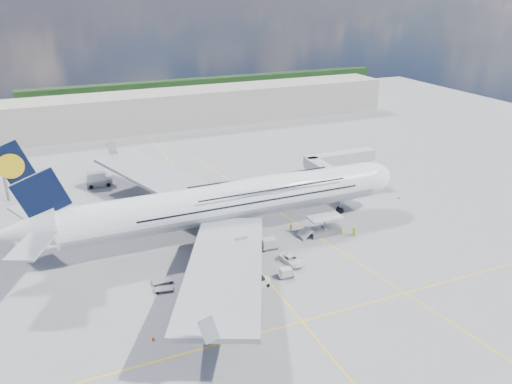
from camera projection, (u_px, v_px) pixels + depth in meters
name	position (u px, v px, depth m)	size (l,w,h in m)	color
ground	(249.00, 257.00, 88.48)	(300.00, 300.00, 0.00)	gray
taxi_line_main	(249.00, 257.00, 88.48)	(0.25, 220.00, 0.01)	yellow
taxi_line_cross	(302.00, 321.00, 71.45)	(120.00, 0.25, 0.01)	yellow
taxi_line_diag	(294.00, 222.00, 102.08)	(0.25, 100.00, 0.01)	yellow
airliner	(230.00, 201.00, 94.49)	(77.26, 79.15, 23.71)	white
jet_bridge	(334.00, 164.00, 114.54)	(18.80, 12.10, 8.50)	#B7B7BC
cargo_loader	(323.00, 228.00, 96.58)	(8.53, 3.20, 3.67)	silver
terminal	(141.00, 112.00, 167.09)	(180.00, 16.00, 12.00)	#B2AD9E
tree_line	(212.00, 87.00, 220.69)	(160.00, 6.00, 8.00)	#193814
dolly_row_a	(162.00, 281.00, 80.74)	(3.31, 1.80, 0.48)	gray
dolly_row_b	(212.00, 266.00, 84.06)	(2.97, 2.13, 1.69)	gray
dolly_row_c	(203.00, 292.00, 77.72)	(3.41, 2.09, 0.47)	gray
dolly_back	(164.00, 289.00, 78.65)	(3.09, 2.02, 0.42)	gray
dolly_nose_far	(286.00, 273.00, 82.07)	(2.69, 1.57, 1.65)	gray
dolly_nose_near	(269.00, 243.00, 90.90)	(3.50, 2.05, 2.13)	gray
baggage_tug	(261.00, 282.00, 79.50)	(2.88, 1.41, 1.78)	silver
catering_truck_inner	(175.00, 209.00, 103.67)	(6.90, 3.78, 3.89)	gray
catering_truck_outer	(99.00, 180.00, 119.64)	(6.10, 2.42, 3.62)	gray
service_van	(291.00, 260.00, 86.28)	(2.38, 5.17, 1.44)	white
crew_nose	(342.00, 232.00, 95.84)	(0.57, 0.37, 1.55)	#D4FF1A
crew_loader	(291.00, 228.00, 97.63)	(0.77, 0.60, 1.58)	#B1E418
crew_wing	(219.00, 257.00, 86.80)	(1.12, 0.47, 1.92)	#D5EB18
crew_van	(354.00, 231.00, 95.92)	(0.94, 0.61, 1.91)	#B9FF1A
crew_tug	(266.00, 284.00, 79.27)	(0.97, 0.56, 1.50)	#C4DD17
cone_nose	(399.00, 197.00, 113.22)	(0.46, 0.46, 0.59)	#EB570C
cone_wing_left_inner	(199.00, 213.00, 105.36)	(0.39, 0.39, 0.49)	#EB570C
cone_wing_left_outer	(113.00, 207.00, 108.03)	(0.47, 0.47, 0.60)	#EB570C
cone_wing_right_inner	(206.00, 307.00, 74.33)	(0.40, 0.40, 0.51)	#EB570C
cone_wing_right_outer	(153.00, 339.00, 67.53)	(0.47, 0.47, 0.59)	#EB570C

